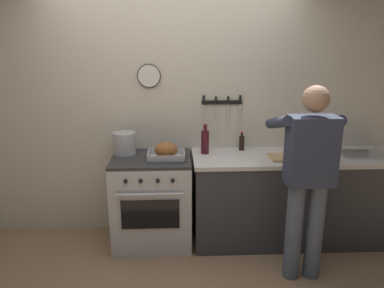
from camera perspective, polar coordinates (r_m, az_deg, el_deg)
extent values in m
cube|color=beige|center=(3.83, -2.89, 5.33)|extent=(6.00, 0.10, 2.60)
cube|color=black|center=(3.78, 4.63, 6.45)|extent=(0.41, 0.02, 0.04)
cube|color=silver|center=(3.77, 1.81, 5.17)|extent=(0.02, 0.00, 0.13)
cube|color=black|center=(3.75, 1.82, 6.81)|extent=(0.02, 0.02, 0.09)
cube|color=silver|center=(3.78, 3.69, 5.20)|extent=(0.02, 0.00, 0.12)
cube|color=black|center=(3.76, 3.71, 6.73)|extent=(0.02, 0.02, 0.08)
cube|color=silver|center=(3.80, 5.54, 4.66)|extent=(0.02, 0.00, 0.20)
cube|color=black|center=(3.78, 5.59, 6.73)|extent=(0.02, 0.02, 0.08)
cube|color=silver|center=(3.82, 7.39, 4.72)|extent=(0.02, 0.00, 0.19)
cube|color=black|center=(3.80, 7.46, 6.79)|extent=(0.02, 0.02, 0.09)
cylinder|color=white|center=(3.73, -6.66, 10.41)|extent=(0.22, 0.02, 0.22)
torus|color=black|center=(3.73, -6.66, 10.41)|extent=(0.23, 0.02, 0.23)
cube|color=#38383D|center=(3.92, 15.26, -8.27)|extent=(2.00, 0.62, 0.86)
cube|color=silver|center=(3.77, 15.75, -1.99)|extent=(2.03, 0.65, 0.04)
cube|color=#B2B5B7|center=(4.06, 24.78, -2.13)|extent=(0.44, 0.36, 0.11)
cube|color=#BCBCC1|center=(3.75, -6.13, -8.84)|extent=(0.76, 0.62, 0.87)
cube|color=black|center=(3.46, -6.45, -10.77)|extent=(0.53, 0.01, 0.28)
cube|color=#2D2D2D|center=(3.59, -6.34, -2.28)|extent=(0.76, 0.62, 0.03)
cylinder|color=black|center=(3.34, -10.22, -5.70)|extent=(0.04, 0.02, 0.04)
cylinder|color=black|center=(3.33, -7.94, -5.70)|extent=(0.04, 0.02, 0.04)
cylinder|color=black|center=(3.32, -5.31, -5.69)|extent=(0.04, 0.02, 0.04)
cylinder|color=black|center=(3.31, -3.00, -5.67)|extent=(0.04, 0.02, 0.04)
cylinder|color=silver|center=(3.34, -6.59, -7.77)|extent=(0.61, 0.02, 0.02)
cylinder|color=#4C566B|center=(3.32, 15.42, -12.89)|extent=(0.14, 0.14, 0.86)
cylinder|color=#4C566B|center=(3.37, 18.40, -12.63)|extent=(0.14, 0.14, 0.86)
cube|color=#2D3347|center=(3.08, 17.95, -1.01)|extent=(0.38, 0.22, 0.56)
sphere|color=#9E755B|center=(2.99, 18.61, 6.62)|extent=(0.21, 0.21, 0.21)
cylinder|color=#2D3347|center=(3.20, 13.20, 3.25)|extent=(0.09, 0.55, 0.22)
cylinder|color=#2D3347|center=(3.33, 20.18, 3.21)|extent=(0.09, 0.55, 0.22)
cube|color=#B7B7BC|center=(3.53, -3.99, -2.18)|extent=(0.34, 0.25, 0.01)
cube|color=#B7B7BC|center=(3.40, -4.05, -2.28)|extent=(0.34, 0.01, 0.05)
cube|color=#B7B7BC|center=(3.64, -3.96, -1.08)|extent=(0.34, 0.01, 0.05)
cube|color=#B7B7BC|center=(3.53, -6.77, -1.69)|extent=(0.01, 0.25, 0.05)
cube|color=#B7B7BC|center=(3.52, -1.24, -1.62)|extent=(0.01, 0.25, 0.05)
ellipsoid|color=#935628|center=(3.51, -4.02, -0.91)|extent=(0.22, 0.16, 0.15)
cylinder|color=#B7B7BC|center=(3.70, -10.38, 0.12)|extent=(0.22, 0.22, 0.22)
cube|color=tan|center=(3.64, 14.71, -2.02)|extent=(0.36, 0.24, 0.02)
cylinder|color=gold|center=(3.88, 15.45, 0.59)|extent=(0.07, 0.07, 0.23)
cylinder|color=gold|center=(3.85, 15.60, 2.58)|extent=(0.03, 0.03, 0.05)
cylinder|color=black|center=(3.84, 15.63, 3.04)|extent=(0.03, 0.03, 0.01)
cylinder|color=black|center=(3.82, 7.67, 0.13)|extent=(0.06, 0.06, 0.14)
cylinder|color=black|center=(3.79, 7.72, 1.42)|extent=(0.03, 0.03, 0.03)
cylinder|color=#B21919|center=(3.79, 7.73, 1.75)|extent=(0.03, 0.03, 0.01)
cylinder|color=red|center=(3.88, 19.49, -0.28)|extent=(0.05, 0.05, 0.16)
cylinder|color=red|center=(3.86, 19.61, 1.07)|extent=(0.02, 0.02, 0.03)
cylinder|color=#197219|center=(3.85, 19.64, 1.42)|extent=(0.03, 0.03, 0.01)
cylinder|color=#997F4C|center=(3.85, 16.79, -0.06)|extent=(0.06, 0.06, 0.17)
cylinder|color=#997F4C|center=(3.83, 16.92, 1.44)|extent=(0.03, 0.03, 0.04)
cylinder|color=black|center=(3.82, 16.95, 1.82)|extent=(0.03, 0.03, 0.01)
cylinder|color=#47141E|center=(3.66, 2.03, 0.28)|extent=(0.08, 0.08, 0.23)
cylinder|color=#47141E|center=(3.62, 2.05, 2.42)|extent=(0.04, 0.04, 0.05)
cylinder|color=maroon|center=(3.62, 2.06, 2.92)|extent=(0.04, 0.04, 0.01)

